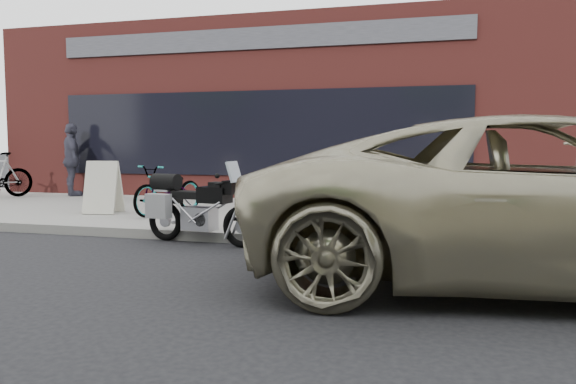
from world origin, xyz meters
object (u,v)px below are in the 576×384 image
bicycle_front (169,190)px  minivan (555,201)px  sandwich_sign (103,187)px  motorcycle (194,208)px  cafe_patron_right (72,160)px

bicycle_front → minivan: bearing=-12.6°
minivan → sandwich_sign: 7.91m
motorcycle → bicycle_front: motorcycle is taller
sandwich_sign → cafe_patron_right: cafe_patron_right is taller
minivan → cafe_patron_right: (-10.07, 5.83, 0.18)m
bicycle_front → sandwich_sign: size_ratio=1.78×
motorcycle → minivan: (4.62, -1.26, 0.35)m
motorcycle → cafe_patron_right: size_ratio=1.06×
bicycle_front → cafe_patron_right: cafe_patron_right is taller
motorcycle → sandwich_sign: size_ratio=1.94×
motorcycle → sandwich_sign: motorcycle is taller
minivan → sandwich_sign: bearing=61.5°
cafe_patron_right → sandwich_sign: bearing=179.3°
minivan → bicycle_front: bearing=56.1°
motorcycle → minivan: minivan is taller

